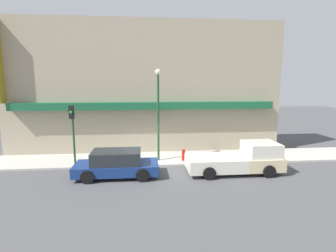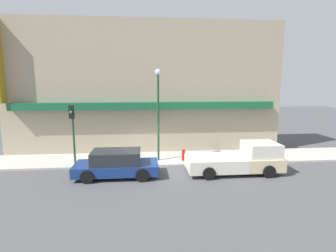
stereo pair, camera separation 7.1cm
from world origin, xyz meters
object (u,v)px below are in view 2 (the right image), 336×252
at_px(pickup_truck, 240,160).
at_px(parked_car, 116,164).
at_px(traffic_light, 73,124).
at_px(street_lamp, 158,105).
at_px(fire_hydrant, 183,155).

height_order(pickup_truck, parked_car, pickup_truck).
relative_size(pickup_truck, traffic_light, 1.45).
height_order(street_lamp, traffic_light, street_lamp).
xyz_separation_m(pickup_truck, fire_hydrant, (-2.92, 2.23, -0.26)).
xyz_separation_m(pickup_truck, street_lamp, (-4.52, 2.45, 2.97)).
distance_m(parked_car, street_lamp, 4.59).
bearing_deg(fire_hydrant, pickup_truck, -37.43).
bearing_deg(fire_hydrant, traffic_light, -176.96).
xyz_separation_m(pickup_truck, parked_car, (-6.96, -0.00, -0.05)).
relative_size(pickup_truck, parked_car, 1.18).
relative_size(pickup_truck, street_lamp, 0.92).
height_order(fire_hydrant, street_lamp, street_lamp).
height_order(parked_car, fire_hydrant, parked_car).
xyz_separation_m(parked_car, fire_hydrant, (4.04, 2.23, -0.21)).
relative_size(fire_hydrant, traffic_light, 0.21).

